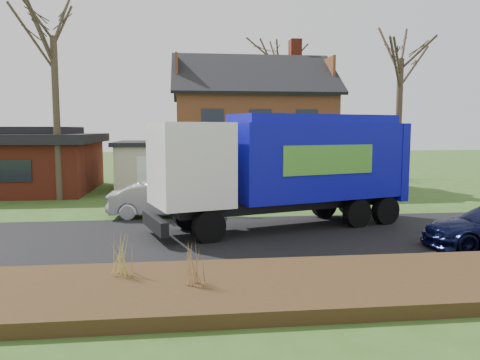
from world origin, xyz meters
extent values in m
plane|color=#304C19|center=(0.00, 0.00, 0.00)|extent=(120.00, 120.00, 0.00)
cube|color=black|center=(0.00, 0.00, 0.01)|extent=(80.00, 7.00, 0.02)
cube|color=black|center=(0.00, -5.30, 0.15)|extent=(80.00, 3.50, 0.30)
cube|color=beige|center=(2.00, 14.00, 1.35)|extent=(9.00, 7.50, 2.70)
cube|color=#542F18|center=(2.00, 14.00, 4.10)|extent=(9.00, 7.50, 2.80)
cube|color=maroon|center=(5.00, 15.00, 8.46)|extent=(0.70, 0.90, 1.60)
cube|color=beige|center=(-4.20, 13.50, 1.30)|extent=(3.50, 5.50, 2.60)
cube|color=black|center=(-4.20, 13.50, 2.72)|extent=(3.90, 5.90, 0.24)
cube|color=maroon|center=(-12.00, 13.00, 1.40)|extent=(9.00, 7.50, 2.80)
cube|color=black|center=(-12.00, 13.00, 3.05)|extent=(9.80, 8.20, 0.50)
cube|color=black|center=(-12.00, 13.00, 3.50)|extent=(7.00, 6.00, 0.40)
cylinder|color=black|center=(-1.37, -0.56, 0.53)|extent=(1.11, 0.65, 1.05)
cylinder|color=black|center=(-2.00, 1.47, 0.53)|extent=(1.11, 0.65, 1.05)
cylinder|color=black|center=(4.13, 1.16, 0.53)|extent=(1.11, 0.65, 1.05)
cylinder|color=black|center=(3.50, 3.18, 0.53)|extent=(1.11, 0.65, 1.05)
cylinder|color=black|center=(5.38, 1.55, 0.53)|extent=(1.11, 0.65, 1.05)
cylinder|color=black|center=(4.75, 3.57, 0.53)|extent=(1.11, 0.65, 1.05)
cube|color=black|center=(1.69, 1.51, 0.86)|extent=(8.66, 3.74, 0.35)
cube|color=white|center=(-1.93, 0.38, 2.42)|extent=(2.97, 3.10, 2.73)
cube|color=black|center=(-2.99, 0.05, 2.58)|extent=(0.74, 2.15, 0.91)
cube|color=black|center=(-3.08, 0.02, 0.56)|extent=(0.99, 2.49, 0.45)
cube|color=#0E0EA8|center=(2.61, 1.79, 2.42)|extent=(6.83, 4.30, 2.73)
cube|color=#0E0EA8|center=(2.61, 1.79, 3.94)|extent=(6.45, 3.93, 0.30)
cube|color=#0E0EA8|center=(5.74, 2.77, 2.32)|extent=(1.10, 2.56, 2.93)
cube|color=#4F9F34|center=(2.84, 0.52, 2.53)|extent=(3.48, 1.12, 1.01)
cube|color=#4F9F34|center=(2.08, 2.97, 2.53)|extent=(3.48, 1.12, 1.01)
imported|color=#B1B5B9|center=(-3.07, 4.10, 0.70)|extent=(4.26, 1.51, 1.40)
cylinder|color=#463A2A|center=(-8.42, 9.31, 4.05)|extent=(0.34, 0.34, 8.11)
cylinder|color=#453629|center=(9.28, 8.96, 3.64)|extent=(0.33, 0.33, 7.27)
cylinder|color=#453B29|center=(5.38, 22.49, 4.69)|extent=(0.36, 0.36, 9.38)
cone|color=tan|center=(-3.55, -4.60, 0.76)|extent=(0.04, 0.04, 0.92)
cone|color=tan|center=(-3.70, -4.60, 0.76)|extent=(0.04, 0.04, 0.92)
cone|color=tan|center=(-3.40, -4.60, 0.76)|extent=(0.04, 0.04, 0.92)
cone|color=tan|center=(-3.55, -4.48, 0.76)|extent=(0.04, 0.04, 0.92)
cone|color=tan|center=(-3.55, -4.72, 0.76)|extent=(0.04, 0.04, 0.92)
cone|color=#9F7346|center=(-1.96, -5.38, 0.76)|extent=(0.04, 0.04, 0.92)
cone|color=#9F7346|center=(-2.10, -5.38, 0.76)|extent=(0.04, 0.04, 0.92)
cone|color=#9F7346|center=(-1.81, -5.38, 0.76)|extent=(0.04, 0.04, 0.92)
cone|color=#9F7346|center=(-1.96, -5.26, 0.76)|extent=(0.04, 0.04, 0.92)
cone|color=#9F7346|center=(-1.96, -5.50, 0.76)|extent=(0.04, 0.04, 0.92)
camera|label=1|loc=(-2.08, -15.04, 3.58)|focal=35.00mm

